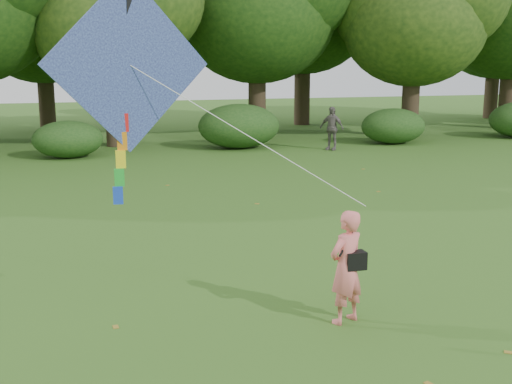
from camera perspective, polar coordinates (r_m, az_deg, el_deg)
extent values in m
plane|color=#265114|center=(9.98, 8.10, -10.47)|extent=(100.00, 100.00, 0.00)
imported|color=#EB706E|center=(9.32, 8.02, -6.63)|extent=(0.72, 0.61, 1.67)
imported|color=#6A615E|center=(26.94, 6.73, 5.65)|extent=(1.04, 1.08, 1.81)
cube|color=black|center=(9.31, 8.79, -6.02)|extent=(0.30, 0.20, 0.26)
cylinder|color=black|center=(9.16, 8.20, -4.19)|extent=(0.33, 0.14, 0.47)
cube|color=#24319D|center=(9.18, -11.26, 11.08)|extent=(2.37, 0.77, 2.46)
cube|color=black|center=(9.21, -11.28, 11.08)|extent=(0.16, 0.27, 2.25)
cylinder|color=white|center=(8.95, -0.69, 5.01)|extent=(3.12, 1.16, 1.97)
cube|color=red|center=(9.23, -11.70, 6.06)|extent=(0.14, 0.06, 0.26)
cube|color=orange|center=(9.26, -11.81, 4.45)|extent=(0.14, 0.06, 0.26)
cube|color=yellow|center=(9.29, -11.93, 2.85)|extent=(0.14, 0.06, 0.26)
cube|color=green|center=(9.33, -12.05, 1.27)|extent=(0.14, 0.06, 0.26)
cube|color=blue|center=(9.38, -12.16, -0.30)|extent=(0.14, 0.06, 0.26)
cylinder|color=#3A2D1E|center=(28.54, -12.46, 7.15)|extent=(0.80, 0.80, 3.15)
ellipsoid|color=#1E3F11|center=(28.48, -12.77, 13.85)|extent=(6.40, 6.40, 5.44)
cylinder|color=#3A2D1E|center=(31.72, 0.10, 8.34)|extent=(0.86, 0.86, 3.67)
ellipsoid|color=#1E3F11|center=(31.72, 0.10, 15.44)|extent=(7.60, 7.60, 6.46)
cylinder|color=#3A2D1E|center=(32.16, 13.57, 7.84)|extent=(0.83, 0.83, 3.43)
ellipsoid|color=#1E3F11|center=(32.13, 13.89, 14.23)|extent=(6.80, 6.80, 5.78)
cylinder|color=#3A2D1E|center=(37.68, 21.45, 8.16)|extent=(0.87, 0.87, 3.78)
cylinder|color=#3A2D1E|center=(35.96, -18.13, 8.03)|extent=(0.84, 0.84, 3.50)
ellipsoid|color=#1E3F11|center=(35.95, -18.52, 13.88)|extent=(7.00, 7.00, 5.95)
cylinder|color=#3A2D1E|center=(37.23, 4.12, 9.09)|extent=(0.90, 0.90, 4.02)
ellipsoid|color=#1E3F11|center=(37.27, 4.22, 15.49)|extent=(7.80, 7.80, 6.63)
cylinder|color=#3A2D1E|center=(43.88, 20.20, 8.52)|extent=(0.85, 0.85, 3.57)
ellipsoid|color=#1E3F11|center=(43.88, 20.56, 13.43)|extent=(7.20, 7.20, 6.12)
ellipsoid|color=#264919|center=(25.67, -16.39, 4.51)|extent=(2.66, 2.09, 1.42)
ellipsoid|color=#264919|center=(27.32, -1.53, 5.88)|extent=(3.50, 2.75, 1.88)
ellipsoid|color=#264919|center=(29.44, 12.10, 5.76)|extent=(2.94, 2.31, 1.58)
cube|color=olive|center=(18.76, 10.83, 0.05)|extent=(0.14, 0.12, 0.01)
cube|color=olive|center=(9.56, -12.36, -11.63)|extent=(0.09, 0.13, 0.01)
cube|color=olive|center=(22.46, 9.51, 2.02)|extent=(0.14, 0.11, 0.01)
cube|color=olive|center=(8.13, 15.14, -16.15)|extent=(0.11, 0.14, 0.01)
cube|color=olive|center=(9.22, 21.56, -13.12)|extent=(0.14, 0.14, 0.01)
cube|color=olive|center=(16.88, 0.09, -1.05)|extent=(0.14, 0.12, 0.01)
cube|color=olive|center=(19.51, -7.88, 0.60)|extent=(0.14, 0.14, 0.01)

